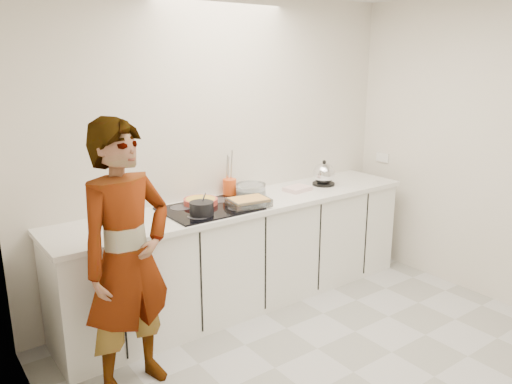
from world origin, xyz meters
TOP-DOWN VIEW (x-y plane):
  - floor at (0.00, 0.00)m, footprint 3.60×3.20m
  - wall_back at (0.00, 1.60)m, footprint 3.60×0.00m
  - wall_left at (-1.80, 0.00)m, footprint 0.00×3.20m
  - wall_right at (1.80, 0.02)m, footprint 0.02×3.20m
  - base_cabinets at (0.00, 1.28)m, footprint 3.20×0.58m
  - countertop at (0.00, 1.28)m, footprint 3.24×0.64m
  - hob at (-0.35, 1.26)m, footprint 0.72×0.54m
  - tart_dish at (-0.35, 1.39)m, footprint 0.33×0.33m
  - saucepan at (-0.49, 1.13)m, footprint 0.21×0.21m
  - baking_dish at (-0.07, 1.12)m, footprint 0.35×0.28m
  - mixing_bowl at (0.12, 1.36)m, footprint 0.33×0.33m
  - tea_towel at (0.59, 1.29)m, footprint 0.25×0.19m
  - kettle at (0.92, 1.30)m, footprint 0.25×0.25m
  - utensil_crock at (0.01, 1.51)m, footprint 0.13×0.13m
  - cook at (-1.24, 0.76)m, footprint 0.72×0.56m

SIDE VIEW (x-z plane):
  - floor at x=0.00m, z-range 0.00..0.00m
  - base_cabinets at x=0.00m, z-range 0.00..0.87m
  - cook at x=-1.24m, z-range 0.00..1.74m
  - countertop at x=0.00m, z-range 0.87..0.91m
  - hob at x=-0.35m, z-range 0.91..0.92m
  - tea_towel at x=0.59m, z-range 0.91..0.95m
  - tart_dish at x=-0.35m, z-range 0.93..0.97m
  - baking_dish at x=-0.07m, z-range 0.93..0.99m
  - mixing_bowl at x=0.12m, z-range 0.91..1.02m
  - saucepan at x=-0.49m, z-range 0.89..1.06m
  - utensil_crock at x=0.01m, z-range 0.91..1.06m
  - kettle at x=0.92m, z-range 0.89..1.13m
  - wall_right at x=1.80m, z-range 0.00..2.60m
  - wall_back at x=0.00m, z-range 0.00..2.60m
  - wall_left at x=-1.80m, z-range 0.00..2.60m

